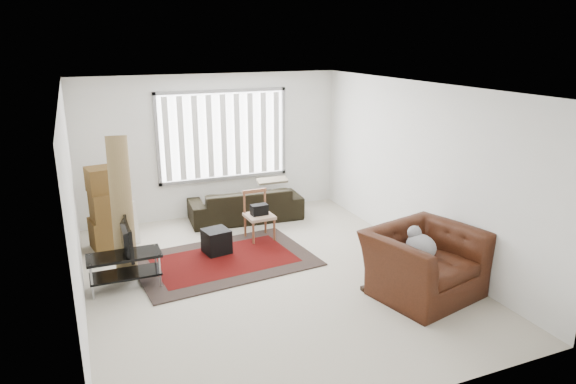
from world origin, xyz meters
name	(u,v)px	position (x,y,z in m)	size (l,w,h in m)	color
room	(258,150)	(0.03, 0.51, 1.76)	(6.00, 6.02, 2.71)	beige
persian_rug	(225,260)	(-0.46, 0.75, 0.01)	(2.81, 2.02, 0.02)	black
tv_stand	(125,264)	(-1.95, 0.44, 0.35)	(0.98, 0.44, 0.49)	black
tv	(122,239)	(-1.95, 0.44, 0.72)	(0.79, 0.10, 0.46)	black
subwoofer	(216,241)	(-0.49, 1.09, 0.21)	(0.38, 0.38, 0.38)	black
moving_boxes	(107,211)	(-2.05, 2.02, 0.63)	(0.63, 0.59, 1.35)	brown
white_flatpack	(121,225)	(-1.86, 2.02, 0.36)	(0.56, 0.08, 0.71)	silver
rolled_rug	(122,206)	(-1.88, 0.95, 1.02)	(0.30, 0.30, 2.01)	brown
sofa	(245,199)	(0.45, 2.45, 0.40)	(2.09, 0.91, 0.81)	black
side_chair	(259,213)	(0.35, 1.41, 0.47)	(0.47, 0.47, 0.84)	#997C64
armchair	(424,258)	(1.72, -1.29, 0.51)	(1.62, 1.49, 1.02)	#3A180C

